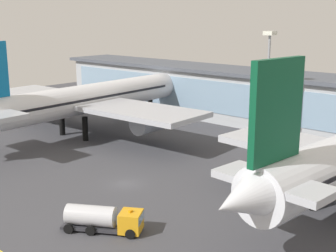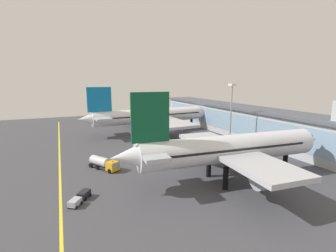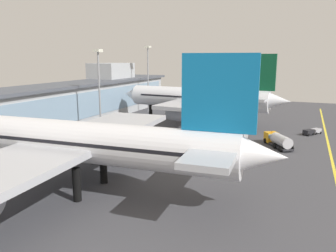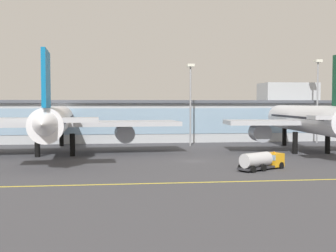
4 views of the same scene
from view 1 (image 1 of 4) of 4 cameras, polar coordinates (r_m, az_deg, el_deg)
name	(u,v)px [view 1 (image 1 of 4)]	position (r m, az deg, el deg)	size (l,w,h in m)	color
ground_plane	(126,184)	(66.98, -5.21, -7.09)	(180.00, 180.00, 0.00)	#424247
terminal_building	(291,100)	(99.53, 14.86, 3.10)	(127.79, 14.00, 16.93)	#ADB2B7
airliner_near_left	(86,100)	(93.89, -10.05, 3.18)	(52.64, 59.65, 19.34)	black
fuel_tanker_truck	(105,219)	(52.85, -7.74, -11.19)	(8.98, 6.81, 2.90)	black
apron_light_mast_west	(268,71)	(84.09, 12.19, 6.61)	(1.80, 1.80, 20.79)	gray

